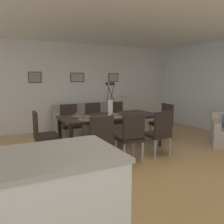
% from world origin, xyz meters
% --- Properties ---
extents(ground_plane, '(9.00, 9.00, 0.00)m').
position_xyz_m(ground_plane, '(0.00, 0.00, 0.00)').
color(ground_plane, tan).
extents(back_wall_panel, '(9.00, 0.10, 2.60)m').
position_xyz_m(back_wall_panel, '(0.00, 3.25, 1.30)').
color(back_wall_panel, silver).
rests_on(back_wall_panel, ground).
extents(ceiling_panel, '(9.00, 7.20, 0.08)m').
position_xyz_m(ceiling_panel, '(0.00, 0.40, 2.64)').
color(ceiling_panel, white).
extents(dining_table, '(2.20, 0.99, 0.74)m').
position_xyz_m(dining_table, '(0.20, 0.93, 0.67)').
color(dining_table, black).
rests_on(dining_table, ground).
extents(dining_chair_near_left, '(0.47, 0.47, 0.92)m').
position_xyz_m(dining_chair_near_left, '(-0.46, 0.03, 0.51)').
color(dining_chair_near_left, black).
rests_on(dining_chair_near_left, ground).
extents(dining_chair_near_right, '(0.47, 0.47, 0.92)m').
position_xyz_m(dining_chair_near_right, '(-0.47, 1.83, 0.51)').
color(dining_chair_near_right, black).
rests_on(dining_chair_near_right, ground).
extents(dining_chair_far_left, '(0.47, 0.47, 0.92)m').
position_xyz_m(dining_chair_far_left, '(0.17, 0.00, 0.51)').
color(dining_chair_far_left, black).
rests_on(dining_chair_far_left, ground).
extents(dining_chair_far_right, '(0.47, 0.47, 0.92)m').
position_xyz_m(dining_chair_far_right, '(0.20, 1.85, 0.51)').
color(dining_chair_far_right, black).
rests_on(dining_chair_far_right, ground).
extents(dining_chair_mid_left, '(0.46, 0.46, 0.92)m').
position_xyz_m(dining_chair_mid_left, '(0.83, -0.00, 0.51)').
color(dining_chair_mid_left, black).
rests_on(dining_chair_mid_left, ground).
extents(dining_chair_mid_right, '(0.46, 0.46, 0.92)m').
position_xyz_m(dining_chair_mid_right, '(0.86, 1.83, 0.51)').
color(dining_chair_mid_right, black).
rests_on(dining_chair_mid_right, ground).
extents(dining_chair_head_west, '(0.46, 0.46, 0.92)m').
position_xyz_m(dining_chair_head_west, '(-1.29, 0.95, 0.51)').
color(dining_chair_head_west, black).
rests_on(dining_chair_head_west, ground).
extents(dining_chair_head_east, '(0.46, 0.46, 0.92)m').
position_xyz_m(dining_chair_head_east, '(1.70, 0.92, 0.51)').
color(dining_chair_head_east, black).
rests_on(dining_chair_head_east, ground).
extents(centerpiece_vase, '(0.21, 0.23, 0.73)m').
position_xyz_m(centerpiece_vase, '(0.20, 0.93, 1.02)').
color(centerpiece_vase, silver).
rests_on(centerpiece_vase, dining_table).
extents(placemat_near_left, '(0.32, 0.32, 0.01)m').
position_xyz_m(placemat_near_left, '(-0.46, 0.71, 0.74)').
color(placemat_near_left, '#7F705B').
rests_on(placemat_near_left, dining_table).
extents(bowl_near_left, '(0.17, 0.17, 0.07)m').
position_xyz_m(bowl_near_left, '(-0.46, 0.71, 0.78)').
color(bowl_near_left, brown).
rests_on(bowl_near_left, dining_table).
extents(placemat_near_right, '(0.32, 0.32, 0.01)m').
position_xyz_m(placemat_near_right, '(-0.46, 1.16, 0.74)').
color(placemat_near_right, '#7F705B').
rests_on(placemat_near_right, dining_table).
extents(bowl_near_right, '(0.17, 0.17, 0.07)m').
position_xyz_m(bowl_near_right, '(-0.46, 1.16, 0.78)').
color(bowl_near_right, brown).
rests_on(bowl_near_right, dining_table).
extents(placemat_far_left, '(0.32, 0.32, 0.01)m').
position_xyz_m(placemat_far_left, '(0.20, 0.71, 0.74)').
color(placemat_far_left, '#7F705B').
rests_on(placemat_far_left, dining_table).
extents(bowl_far_left, '(0.17, 0.17, 0.07)m').
position_xyz_m(bowl_far_left, '(0.20, 0.71, 0.78)').
color(bowl_far_left, brown).
rests_on(bowl_far_left, dining_table).
extents(sofa, '(1.88, 0.84, 0.80)m').
position_xyz_m(sofa, '(0.32, 2.70, 0.28)').
color(sofa, gray).
rests_on(sofa, ground).
extents(side_table, '(0.36, 0.36, 0.52)m').
position_xyz_m(side_table, '(1.50, 2.63, 0.26)').
color(side_table, black).
rests_on(side_table, ground).
extents(table_lamp, '(0.22, 0.22, 0.51)m').
position_xyz_m(table_lamp, '(1.50, 2.63, 0.89)').
color(table_lamp, beige).
rests_on(table_lamp, side_table).
extents(kitchen_island, '(1.51, 0.86, 0.92)m').
position_xyz_m(kitchen_island, '(-1.84, -1.65, 0.46)').
color(kitchen_island, silver).
rests_on(kitchen_island, ground).
extents(framed_picture_left, '(0.36, 0.03, 0.31)m').
position_xyz_m(framed_picture_left, '(-1.04, 3.18, 1.59)').
color(framed_picture_left, '#473828').
extents(framed_picture_center, '(0.43, 0.03, 0.28)m').
position_xyz_m(framed_picture_center, '(0.20, 3.18, 1.59)').
color(framed_picture_center, '#473828').
extents(framed_picture_right, '(0.36, 0.03, 0.28)m').
position_xyz_m(framed_picture_right, '(1.44, 3.18, 1.59)').
color(framed_picture_right, '#473828').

